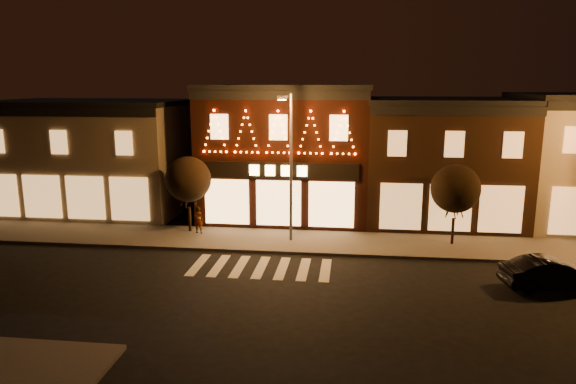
# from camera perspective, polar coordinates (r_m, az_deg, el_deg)

# --- Properties ---
(ground) EXTENTS (120.00, 120.00, 0.00)m
(ground) POSITION_cam_1_polar(r_m,az_deg,el_deg) (20.89, -4.90, -11.96)
(ground) COLOR black
(ground) RESTS_ON ground
(sidewalk_far) EXTENTS (44.00, 4.00, 0.15)m
(sidewalk_far) POSITION_cam_1_polar(r_m,az_deg,el_deg) (28.03, 2.49, -5.47)
(sidewalk_far) COLOR #47423D
(sidewalk_far) RESTS_ON ground
(building_left) EXTENTS (12.20, 8.28, 7.30)m
(building_left) POSITION_cam_1_polar(r_m,az_deg,el_deg) (37.16, -20.44, 3.77)
(building_left) COLOR #7D7159
(building_left) RESTS_ON ground
(building_pulp) EXTENTS (10.20, 8.34, 8.30)m
(building_pulp) POSITION_cam_1_polar(r_m,az_deg,el_deg) (33.18, -0.08, 4.50)
(building_pulp) COLOR black
(building_pulp) RESTS_ON ground
(building_right_a) EXTENTS (9.20, 8.28, 7.50)m
(building_right_a) POSITION_cam_1_polar(r_m,az_deg,el_deg) (33.45, 16.32, 3.39)
(building_right_a) COLOR #362013
(building_right_a) RESTS_ON ground
(streetlamp_mid) EXTENTS (0.59, 1.77, 7.72)m
(streetlamp_mid) POSITION_cam_1_polar(r_m,az_deg,el_deg) (26.93, 0.19, 3.88)
(streetlamp_mid) COLOR #59595E
(streetlamp_mid) RESTS_ON sidewalk_far
(tree_left) EXTENTS (2.55, 2.55, 4.26)m
(tree_left) POSITION_cam_1_polar(r_m,az_deg,el_deg) (29.62, -10.85, 1.37)
(tree_left) COLOR black
(tree_left) RESTS_ON sidewalk_far
(tree_right) EXTENTS (2.51, 2.51, 4.20)m
(tree_right) POSITION_cam_1_polar(r_m,az_deg,el_deg) (28.10, 17.83, 0.34)
(tree_right) COLOR black
(tree_right) RESTS_ON sidewalk_far
(dark_sedan) EXTENTS (4.19, 2.10, 1.32)m
(dark_sedan) POSITION_cam_1_polar(r_m,az_deg,el_deg) (24.50, 26.78, -7.93)
(dark_sedan) COLOR black
(dark_sedan) RESTS_ON ground
(pedestrian) EXTENTS (0.62, 0.47, 1.53)m
(pedestrian) POSITION_cam_1_polar(r_m,az_deg,el_deg) (29.57, -9.73, -3.02)
(pedestrian) COLOR gray
(pedestrian) RESTS_ON sidewalk_far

